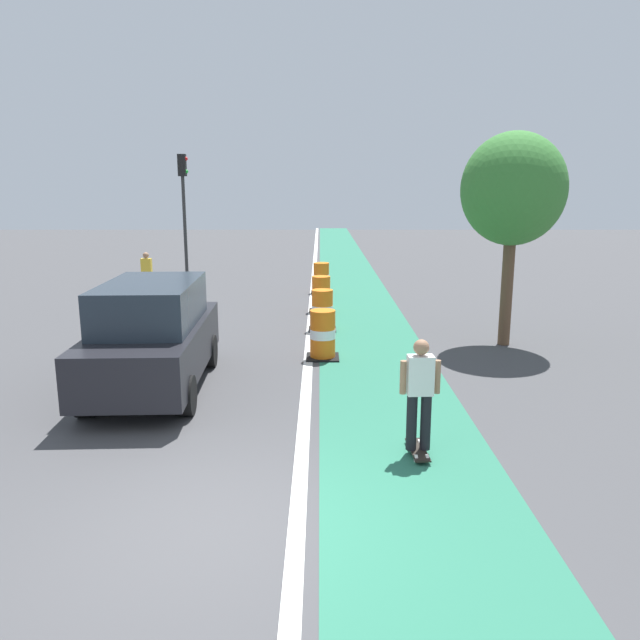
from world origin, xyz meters
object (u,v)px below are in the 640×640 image
parked_suv_nearest (152,335)px  pedestrian_crossing (146,274)px  skateboarder_on_lane (419,393)px  traffic_barrel_far (320,278)px  traffic_barrel_back (320,294)px  traffic_barrel_front (322,335)px  traffic_barrel_mid (321,311)px  traffic_light_corner (182,193)px  street_tree_sidewalk (512,190)px

parked_suv_nearest → pedestrian_crossing: 9.87m
skateboarder_on_lane → traffic_barrel_far: 13.86m
skateboarder_on_lane → pedestrian_crossing: skateboarder_on_lane is taller
parked_suv_nearest → traffic_barrel_back: 8.07m
parked_suv_nearest → skateboarder_on_lane: bearing=-33.1°
traffic_barrel_front → traffic_barrel_far: 8.73m
skateboarder_on_lane → parked_suv_nearest: (-4.51, 2.94, 0.12)m
traffic_barrel_mid → skateboarder_on_lane: bearing=-80.3°
parked_suv_nearest → traffic_light_corner: (-2.64, 15.26, 2.47)m
traffic_barrel_mid → traffic_barrel_back: size_ratio=1.00×
parked_suv_nearest → traffic_barrel_mid: parked_suv_nearest is taller
traffic_barrel_front → traffic_light_corner: 14.67m
parked_suv_nearest → street_tree_sidewalk: bearing=23.9°
traffic_barrel_front → skateboarder_on_lane: bearing=-75.2°
traffic_barrel_far → traffic_barrel_back: bearing=-90.2°
skateboarder_on_lane → traffic_barrel_mid: (-1.33, 7.82, -0.38)m
parked_suv_nearest → traffic_barrel_far: parked_suv_nearest is taller
traffic_barrel_back → street_tree_sidewalk: size_ratio=0.22×
skateboarder_on_lane → street_tree_sidewalk: (3.07, 6.30, 2.76)m
street_tree_sidewalk → traffic_light_corner: bearing=130.7°
traffic_barrel_front → traffic_barrel_mid: bearing=89.9°
parked_suv_nearest → traffic_barrel_far: bearing=73.7°
traffic_barrel_mid → pedestrian_crossing: pedestrian_crossing is taller
pedestrian_crossing → street_tree_sidewalk: 12.32m
skateboarder_on_lane → street_tree_sidewalk: bearing=64.0°
skateboarder_on_lane → traffic_barrel_back: (-1.36, 10.36, -0.38)m
pedestrian_crossing → street_tree_sidewalk: street_tree_sidewalk is taller
skateboarder_on_lane → traffic_barrel_back: size_ratio=1.55×
pedestrian_crossing → traffic_barrel_mid: bearing=-37.9°
traffic_barrel_front → traffic_light_corner: size_ratio=0.21×
traffic_barrel_back → pedestrian_crossing: (-5.89, 2.07, 0.33)m
traffic_barrel_back → traffic_barrel_far: 3.43m
parked_suv_nearest → traffic_barrel_mid: bearing=56.9°
traffic_barrel_mid → pedestrian_crossing: (-5.92, 4.60, 0.33)m
traffic_barrel_mid → traffic_barrel_far: same height
traffic_barrel_far → street_tree_sidewalk: (4.42, -7.49, 3.14)m
parked_suv_nearest → traffic_light_corner: 15.68m
parked_suv_nearest → traffic_barrel_back: size_ratio=4.28×
skateboarder_on_lane → parked_suv_nearest: 5.39m
parked_suv_nearest → pedestrian_crossing: parked_suv_nearest is taller
street_tree_sidewalk → pedestrian_crossing: bearing=149.3°
parked_suv_nearest → traffic_barrel_back: (3.15, 7.41, -0.50)m
traffic_barrel_back → traffic_barrel_front: bearing=-89.7°
traffic_barrel_mid → traffic_barrel_far: size_ratio=1.00×
skateboarder_on_lane → traffic_barrel_mid: skateboarder_on_lane is taller
skateboarder_on_lane → traffic_light_corner: (-7.15, 18.20, 2.59)m
skateboarder_on_lane → traffic_barrel_far: size_ratio=1.55×
traffic_light_corner → traffic_barrel_far: bearing=-37.3°
skateboarder_on_lane → traffic_barrel_front: 5.25m
parked_suv_nearest → street_tree_sidewalk: (7.58, 3.36, 2.63)m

